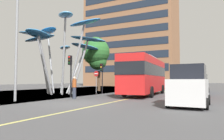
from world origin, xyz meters
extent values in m
cube|color=#4C4C4F|center=(0.00, 0.00, -0.05)|extent=(120.00, 240.00, 0.10)
cube|color=#E0D666|center=(1.70, 0.00, 0.00)|extent=(0.16, 144.00, 0.01)
cube|color=red|center=(1.55, 9.26, 1.98)|extent=(3.25, 10.53, 3.25)
cube|color=black|center=(1.55, 9.26, 2.43)|extent=(3.28, 10.64, 1.04)
cube|color=yellow|center=(1.13, 14.37, 3.30)|extent=(1.33, 0.21, 0.36)
cube|color=#B2B2B7|center=(1.55, 9.26, 3.72)|extent=(2.10, 3.76, 0.24)
cylinder|color=black|center=(2.49, 12.57, 0.48)|extent=(0.36, 0.98, 0.96)
cylinder|color=black|center=(0.09, 12.37, 0.48)|extent=(0.36, 0.98, 0.96)
cylinder|color=black|center=(2.98, 6.52, 0.48)|extent=(0.36, 0.98, 0.96)
cylinder|color=black|center=(0.58, 6.32, 0.48)|extent=(0.36, 0.98, 0.96)
cylinder|color=#9EA0A5|center=(-5.07, 6.81, 3.72)|extent=(2.26, 0.33, 7.49)
ellipsoid|color=#2D7FD1|center=(-4.04, 6.75, 7.44)|extent=(3.89, 1.78, 0.89)
cylinder|color=#9EA0A5|center=(-5.52, 8.12, 3.06)|extent=(1.70, 1.18, 6.17)
ellipsoid|color=#4299E0|center=(-4.80, 8.57, 6.12)|extent=(4.18, 3.40, 0.83)
cylinder|color=#9EA0A5|center=(-6.77, 9.11, 2.82)|extent=(0.99, 2.88, 5.72)
ellipsoid|color=#4CA3E5|center=(-6.40, 10.44, 5.63)|extent=(2.49, 4.49, 0.75)
cylinder|color=#9EA0A5|center=(-8.18, 8.37, 2.77)|extent=(1.31, 2.12, 5.61)
ellipsoid|color=#4CA3E5|center=(-8.70, 9.30, 5.54)|extent=(2.60, 3.39, 1.02)
cylinder|color=#9EA0A5|center=(-9.55, 7.70, 3.75)|extent=(1.91, 0.83, 7.54)
ellipsoid|color=#388EDB|center=(-10.38, 8.00, 7.50)|extent=(3.60, 2.53, 0.70)
cylinder|color=#9EA0A5|center=(-9.42, 6.52, 3.14)|extent=(1.46, 0.49, 6.32)
ellipsoid|color=#4299E0|center=(-10.04, 6.40, 6.28)|extent=(4.00, 2.07, 0.81)
cylinder|color=#9EA0A5|center=(-8.59, 5.65, 3.21)|extent=(1.24, 1.32, 6.47)
ellipsoid|color=#4299E0|center=(-9.07, 5.13, 6.42)|extent=(3.53, 3.64, 0.40)
cylinder|color=#9EA0A5|center=(-7.11, 4.42, 2.92)|extent=(0.45, 2.33, 5.92)
ellipsoid|color=#388EDB|center=(-7.00, 3.36, 5.85)|extent=(1.81, 3.16, 0.85)
cylinder|color=#9EA0A5|center=(-5.59, 5.37, 3.91)|extent=(1.54, 1.38, 7.85)
ellipsoid|color=#4CA3E5|center=(-4.96, 4.82, 7.81)|extent=(3.15, 2.99, 0.81)
cylinder|color=black|center=(-3.28, 3.61, 1.80)|extent=(0.12, 0.12, 3.61)
cube|color=black|center=(-3.28, 3.47, 3.21)|extent=(0.28, 0.24, 0.80)
sphere|color=red|center=(-3.28, 3.34, 3.47)|extent=(0.18, 0.18, 0.18)
sphere|color=#3A2707|center=(-3.28, 3.34, 3.21)|extent=(0.18, 0.18, 0.18)
sphere|color=black|center=(-3.28, 3.34, 2.95)|extent=(0.18, 0.18, 0.18)
cylinder|color=black|center=(-3.30, 9.12, 1.66)|extent=(0.12, 0.12, 3.31)
cube|color=black|center=(-3.30, 8.98, 2.91)|extent=(0.28, 0.24, 0.80)
sphere|color=#390706|center=(-3.30, 8.85, 3.17)|extent=(0.18, 0.18, 0.18)
sphere|color=orange|center=(-3.30, 8.85, 2.91)|extent=(0.18, 0.18, 0.18)
sphere|color=black|center=(-3.30, 8.85, 2.65)|extent=(0.18, 0.18, 0.18)
cylinder|color=black|center=(-3.04, 12.84, 1.74)|extent=(0.12, 0.12, 3.48)
cube|color=black|center=(-3.04, 12.70, 3.08)|extent=(0.28, 0.24, 0.80)
sphere|color=red|center=(-3.04, 12.57, 3.34)|extent=(0.18, 0.18, 0.18)
sphere|color=#3A2707|center=(-3.04, 12.57, 3.08)|extent=(0.18, 0.18, 0.18)
sphere|color=black|center=(-3.04, 12.57, 2.82)|extent=(0.18, 0.18, 0.18)
cube|color=silver|center=(6.59, 1.75, 0.85)|extent=(1.87, 3.86, 1.34)
cube|color=black|center=(6.59, 1.75, 1.93)|extent=(1.72, 2.12, 0.82)
cylinder|color=black|center=(7.53, 2.94, 0.30)|extent=(0.20, 0.60, 0.60)
cylinder|color=black|center=(5.66, 2.94, 0.30)|extent=(0.20, 0.60, 0.60)
cylinder|color=black|center=(7.53, 0.55, 0.30)|extent=(0.20, 0.60, 0.60)
cylinder|color=black|center=(5.66, 0.55, 0.30)|extent=(0.20, 0.60, 0.60)
cube|color=maroon|center=(6.32, 8.99, 0.80)|extent=(1.71, 4.30, 1.23)
cube|color=black|center=(6.32, 8.99, 1.76)|extent=(1.57, 2.37, 0.70)
cylinder|color=black|center=(7.17, 10.32, 0.30)|extent=(0.20, 0.60, 0.60)
cylinder|color=black|center=(5.47, 10.32, 0.30)|extent=(0.20, 0.60, 0.60)
cylinder|color=black|center=(7.17, 7.65, 0.30)|extent=(0.20, 0.60, 0.60)
cylinder|color=black|center=(5.47, 7.65, 0.30)|extent=(0.20, 0.60, 0.60)
cube|color=navy|center=(6.10, 15.71, 0.80)|extent=(1.83, 4.42, 1.23)
cube|color=black|center=(6.10, 15.71, 1.80)|extent=(1.69, 2.43, 0.78)
cylinder|color=black|center=(7.01, 17.08, 0.30)|extent=(0.20, 0.60, 0.60)
cylinder|color=black|center=(5.18, 17.08, 0.30)|extent=(0.20, 0.60, 0.60)
cylinder|color=black|center=(7.01, 14.34, 0.30)|extent=(0.20, 0.60, 0.60)
cylinder|color=black|center=(5.18, 14.34, 0.30)|extent=(0.20, 0.60, 0.60)
cylinder|color=gray|center=(-4.76, -0.74, 4.41)|extent=(0.18, 0.18, 8.83)
cylinder|color=brown|center=(-7.01, 14.66, 1.40)|extent=(0.43, 0.43, 2.79)
sphere|color=#2D6B2D|center=(-7.15, 13.88, 5.82)|extent=(3.48, 3.48, 3.48)
sphere|color=#2D6B2D|center=(-6.62, 13.63, 4.15)|extent=(2.49, 2.49, 2.49)
sphere|color=#2D6B2D|center=(-6.85, 13.54, 5.42)|extent=(3.79, 3.79, 3.79)
cylinder|color=#2D3342|center=(-2.22, 2.71, 0.46)|extent=(0.29, 0.29, 0.91)
cylinder|color=#99471E|center=(-2.22, 2.71, 1.23)|extent=(0.34, 0.34, 0.65)
sphere|color=beige|center=(-2.22, 2.71, 1.67)|extent=(0.22, 0.22, 0.22)
cylinder|color=gray|center=(-3.99, 8.98, 1.26)|extent=(0.08, 0.08, 2.51)
cylinder|color=red|center=(-3.99, 8.95, 2.21)|extent=(0.60, 0.03, 0.60)
cube|color=white|center=(-3.99, 8.92, 2.21)|extent=(0.40, 0.04, 0.11)
cube|color=#8E6042|center=(-13.11, 42.24, 12.44)|extent=(24.17, 11.01, 24.88)
cube|color=#1E2838|center=(-13.11, 36.71, 4.51)|extent=(22.72, 0.08, 1.74)
cube|color=#1E2838|center=(-13.11, 36.71, 7.62)|extent=(22.72, 0.08, 1.74)
cube|color=#1E2838|center=(-13.11, 36.71, 10.73)|extent=(22.72, 0.08, 1.74)
cube|color=#1E2838|center=(-13.11, 36.71, 13.84)|extent=(22.72, 0.08, 1.74)
cube|color=#1E2838|center=(-13.11, 36.71, 16.95)|extent=(22.72, 0.08, 1.74)
cube|color=#1E2838|center=(-13.11, 36.71, 20.06)|extent=(22.72, 0.08, 1.74)
camera|label=1|loc=(8.05, -10.75, 1.46)|focal=33.26mm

